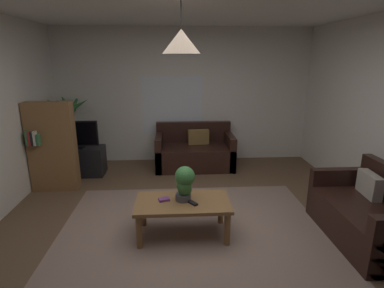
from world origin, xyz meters
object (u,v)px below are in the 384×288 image
book_on_table_0 (164,199)px  remote_on_table_0 (192,203)px  couch_right_side (370,217)px  tv_stand (79,161)px  potted_plant_on_table (185,183)px  tv (75,134)px  coffee_table (183,207)px  couch_under_window (195,153)px  potted_palm_corner (73,135)px  pendant_lamp (181,41)px  bookshelf_corner (52,146)px

book_on_table_0 → remote_on_table_0: bearing=-16.5°
couch_right_side → tv_stand: couch_right_side is taller
potted_plant_on_table → tv: 2.73m
coffee_table → book_on_table_0: 0.23m
couch_under_window → potted_palm_corner: potted_palm_corner is taller
potted_plant_on_table → couch_right_side: bearing=-6.5°
couch_under_window → couch_right_side: 3.16m
couch_under_window → potted_plant_on_table: 2.38m
remote_on_table_0 → potted_palm_corner: (-2.11, 2.64, 0.16)m
potted_plant_on_table → book_on_table_0: bearing=178.0°
couch_under_window → couch_right_side: bearing=-54.6°
couch_under_window → coffee_table: bearing=-97.2°
tv → pendant_lamp: (1.80, -2.05, 1.44)m
remote_on_table_0 → potted_palm_corner: size_ratio=0.11×
coffee_table → book_on_table_0: (-0.22, 0.03, 0.08)m
book_on_table_0 → remote_on_table_0: 0.33m
coffee_table → pendant_lamp: (-0.00, 0.00, 1.82)m
remote_on_table_0 → potted_palm_corner: potted_palm_corner is taller
couch_under_window → bookshelf_corner: bookshelf_corner is taller
coffee_table → pendant_lamp: size_ratio=2.05×
potted_plant_on_table → tv_stand: potted_plant_on_table is taller
remote_on_table_0 → bookshelf_corner: (-2.09, 1.53, 0.26)m
book_on_table_0 → bookshelf_corner: 2.29m
book_on_table_0 → tv: bearing=128.1°
bookshelf_corner → potted_palm_corner: bearing=91.2°
remote_on_table_0 → potted_plant_on_table: (-0.08, 0.09, 0.21)m
tv → pendant_lamp: size_ratio=1.45×
remote_on_table_0 → pendant_lamp: bearing=111.8°
remote_on_table_0 → pendant_lamp: pendant_lamp is taller
coffee_table → potted_plant_on_table: (0.02, 0.02, 0.29)m
tv_stand → potted_palm_corner: size_ratio=0.63×
coffee_table → potted_plant_on_table: potted_plant_on_table is taller
remote_on_table_0 → tv: bearing=95.8°
couch_right_side → coffee_table: size_ratio=1.25×
couch_under_window → tv_stand: size_ratio=1.62×
pendant_lamp → bookshelf_corner: bearing=143.6°
potted_plant_on_table → tv: tv is taller
remote_on_table_0 → tv_stand: bearing=95.5°
couch_right_side → potted_palm_corner: bearing=-124.0°
couch_under_window → tv_stand: bearing=-172.2°
couch_under_window → tv: (-2.10, -0.31, 0.47)m
coffee_table → bookshelf_corner: bookshelf_corner is taller
couch_under_window → bookshelf_corner: size_ratio=1.04×
tv_stand → book_on_table_0: bearing=-52.2°
coffee_table → potted_palm_corner: potted_palm_corner is taller
couch_under_window → pendant_lamp: (-0.30, -2.36, 1.91)m
pendant_lamp → tv: bearing=131.3°
remote_on_table_0 → pendant_lamp: size_ratio=0.30×
potted_plant_on_table → tv_stand: bearing=131.6°
couch_under_window → couch_right_side: same height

